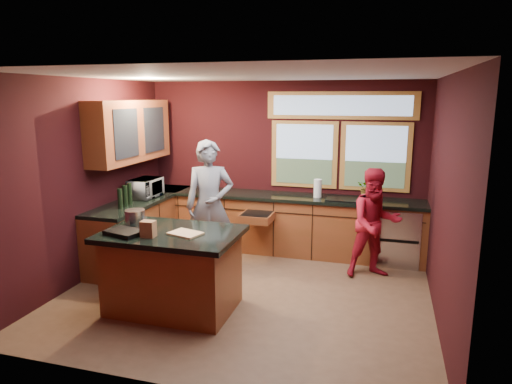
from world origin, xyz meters
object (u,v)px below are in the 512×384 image
at_px(person_red, 375,223).
at_px(cutting_board, 186,233).
at_px(island, 173,270).
at_px(stock_pot, 135,217).
at_px(person_grey, 210,206).

relative_size(person_red, cutting_board, 4.33).
bearing_deg(person_red, island, -165.49).
height_order(island, stock_pot, stock_pot).
bearing_deg(person_red, cutting_board, -162.02).
relative_size(person_grey, stock_pot, 7.77).
height_order(island, person_red, person_red).
distance_m(island, stock_pot, 0.80).
xyz_separation_m(island, cutting_board, (0.20, -0.05, 0.48)).
bearing_deg(person_grey, person_red, -13.16).
xyz_separation_m(person_red, stock_pot, (-2.77, -1.53, 0.28)).
bearing_deg(island, person_red, 37.19).
relative_size(island, person_red, 1.02).
height_order(person_grey, person_red, person_grey).
relative_size(island, cutting_board, 4.43).
bearing_deg(cutting_board, island, 165.96).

